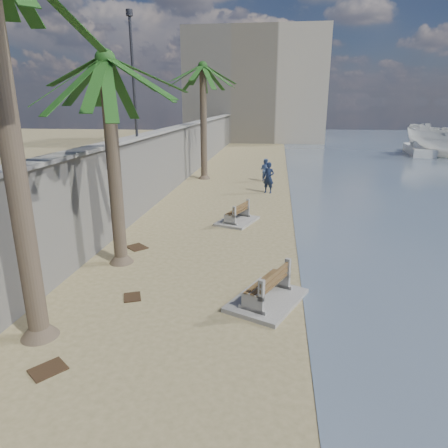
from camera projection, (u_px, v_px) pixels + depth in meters
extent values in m
plane|color=#94845B|center=(200.00, 408.00, 6.93)|extent=(140.00, 140.00, 0.00)
cube|color=gray|center=(179.00, 155.00, 26.02)|extent=(0.45, 70.00, 3.50)
cube|color=gray|center=(178.00, 127.00, 25.50)|extent=(0.80, 70.00, 0.12)
cube|color=#B7AA93|center=(256.00, 87.00, 54.42)|extent=(18.00, 12.00, 14.00)
cube|color=gray|center=(267.00, 300.00, 10.57)|extent=(2.27, 2.62, 0.12)
cube|color=gray|center=(237.00, 221.00, 17.60)|extent=(1.94, 2.33, 0.11)
cylinder|color=brown|center=(14.00, 163.00, 7.91)|extent=(0.44, 0.44, 7.85)
cylinder|color=brown|center=(114.00, 168.00, 12.31)|extent=(0.42, 0.42, 6.26)
cylinder|color=brown|center=(204.00, 125.00, 26.58)|extent=(0.44, 0.44, 7.29)
cylinder|color=#2D2D33|center=(133.00, 77.00, 17.15)|extent=(0.12, 0.12, 5.00)
cylinder|color=#2D2D33|center=(129.00, 13.00, 16.42)|extent=(0.28, 0.28, 0.25)
imported|color=#151F3A|center=(269.00, 175.00, 23.04)|extent=(0.86, 0.72, 2.05)
imported|color=#4D67A0|center=(265.00, 169.00, 26.54)|extent=(1.00, 0.93, 1.68)
cube|color=#382616|center=(48.00, 369.00, 7.90)|extent=(0.80, 0.82, 0.03)
cube|color=#382616|center=(137.00, 247.00, 14.55)|extent=(0.94, 0.92, 0.03)
cube|color=#382616|center=(132.00, 297.00, 10.84)|extent=(0.62, 0.68, 0.03)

